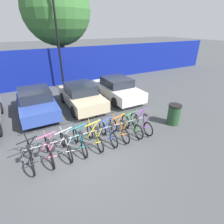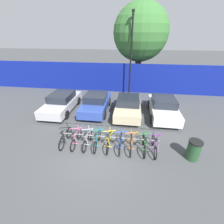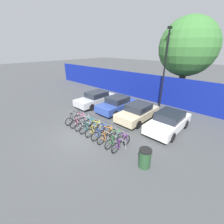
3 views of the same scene
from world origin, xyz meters
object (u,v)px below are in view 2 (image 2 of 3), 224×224
at_px(bicycle_orange, 131,143).
at_px(trash_bin, 194,150).
at_px(bike_rack, 109,138).
at_px(bicycle_blue, 120,142).
at_px(tree_behind_hoarding, 141,33).
at_px(bicycle_silver, 87,139).
at_px(bicycle_green, 144,144).
at_px(car_white, 163,107).
at_px(bicycle_purple, 154,145).
at_px(lamp_post, 131,53).
at_px(bicycle_pink, 76,138).
at_px(car_blue, 96,103).
at_px(bicycle_yellow, 109,141).
at_px(bicycle_black, 65,137).
at_px(car_silver, 62,102).
at_px(bicycle_teal, 97,140).
at_px(car_beige, 128,106).

distance_m(bicycle_orange, trash_bin, 3.00).
distance_m(bike_rack, bicycle_blue, 0.68).
height_order(bike_rack, tree_behind_hoarding, tree_behind_hoarding).
bearing_deg(bicycle_silver, bicycle_green, 0.12).
xyz_separation_m(bicycle_orange, car_white, (2.25, 4.05, 0.31)).
relative_size(bicycle_purple, car_white, 0.41).
bearing_deg(bicycle_silver, lamp_post, 76.25).
height_order(bicycle_pink, bicycle_blue, same).
bearing_deg(car_blue, bicycle_silver, -83.40).
xyz_separation_m(bicycle_yellow, bicycle_green, (1.84, 0.00, 0.00)).
bearing_deg(bicycle_silver, bicycle_black, -179.88).
xyz_separation_m(bicycle_orange, bicycle_green, (0.68, 0.00, 0.00)).
bearing_deg(bicycle_black, lamp_post, 71.68).
relative_size(bicycle_black, car_silver, 0.38).
bearing_deg(tree_behind_hoarding, bicycle_yellow, -98.31).
relative_size(bicycle_black, car_blue, 0.42).
xyz_separation_m(bicycle_silver, car_blue, (-0.48, 4.17, 0.31)).
relative_size(bicycle_black, bicycle_orange, 1.00).
bearing_deg(bicycle_orange, bicycle_black, -178.03).
xyz_separation_m(bike_rack, bicycle_orange, (1.20, -0.15, -0.13)).
xyz_separation_m(bicycle_blue, bicycle_orange, (0.55, 0.00, 0.00)).
bearing_deg(car_white, bicycle_pink, -142.18).
relative_size(bike_rack, tree_behind_hoarding, 0.64).
bearing_deg(bicycle_yellow, bicycle_orange, 0.28).
bearing_deg(car_white, bicycle_teal, -135.03).
relative_size(bicycle_pink, bicycle_purple, 1.00).
bearing_deg(lamp_post, car_beige, -89.09).
bearing_deg(bicycle_purple, car_silver, 145.66).
relative_size(bicycle_black, lamp_post, 0.24).
relative_size(car_silver, tree_behind_hoarding, 0.53).
bearing_deg(bicycle_pink, bicycle_green, 0.11).
bearing_deg(bicycle_silver, bicycle_yellow, 0.12).
xyz_separation_m(bicycle_black, car_beige, (3.28, 3.92, 0.31)).
bearing_deg(bicycle_yellow, bicycle_purple, 0.28).
xyz_separation_m(car_silver, trash_bin, (8.51, -4.23, -0.17)).
xyz_separation_m(bicycle_orange, car_silver, (-5.53, 3.94, 0.31)).
bearing_deg(bike_rack, car_beige, 76.80).
distance_m(car_blue, trash_bin, 7.33).
bearing_deg(bike_rack, car_white, 48.53).
xyz_separation_m(bike_rack, bicycle_yellow, (0.04, -0.15, -0.13)).
distance_m(bicycle_yellow, car_silver, 5.89).
xyz_separation_m(bicycle_pink, trash_bin, (5.95, -0.28, 0.14)).
bearing_deg(lamp_post, tree_behind_hoarding, 74.23).
bearing_deg(bicycle_blue, car_beige, 83.20).
xyz_separation_m(bicycle_yellow, trash_bin, (4.15, -0.28, 0.14)).
distance_m(car_silver, car_blue, 2.70).
xyz_separation_m(bicycle_orange, tree_behind_hoarding, (0.41, 10.77, 5.18)).
bearing_deg(bicycle_teal, bicycle_blue, -0.75).
bearing_deg(car_white, bike_rack, -131.47).
bearing_deg(bicycle_black, bicycle_blue, 3.64).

